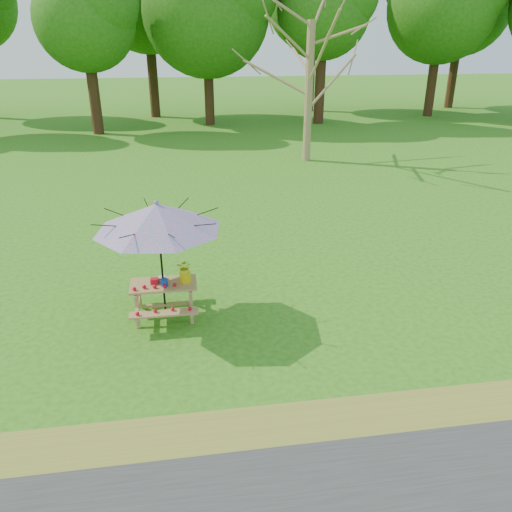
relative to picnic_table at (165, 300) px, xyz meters
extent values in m
plane|color=#2B6C14|center=(-0.93, -0.54, -0.33)|extent=(120.00, 120.00, 0.00)
cube|color=#98973C|center=(-0.93, -3.34, -0.32)|extent=(120.00, 1.20, 0.01)
cylinder|color=#866949|center=(5.69, 12.02, 2.36)|extent=(0.42, 0.42, 5.37)
cube|color=olive|center=(0.00, 0.00, 0.32)|extent=(1.20, 0.62, 0.04)
cube|color=olive|center=(0.00, -0.55, 0.03)|extent=(1.20, 0.22, 0.04)
cube|color=olive|center=(0.00, 0.55, 0.03)|extent=(1.20, 0.22, 0.04)
cylinder|color=black|center=(0.00, 0.00, 0.80)|extent=(0.04, 0.04, 2.25)
cone|color=teal|center=(0.00, 0.00, 1.62)|extent=(2.73, 2.73, 0.48)
sphere|color=teal|center=(0.00, 0.00, 1.89)|extent=(0.08, 0.08, 0.08)
cube|color=red|center=(-0.16, 0.02, 0.39)|extent=(0.14, 0.12, 0.10)
cylinder|color=#1536B1|center=(0.02, -0.10, 0.41)|extent=(0.13, 0.13, 0.13)
cube|color=beige|center=(-0.02, 0.14, 0.38)|extent=(0.13, 0.13, 0.07)
cylinder|color=yellow|center=(0.40, 0.00, 0.44)|extent=(0.20, 0.20, 0.20)
imported|color=yellow|center=(0.40, 0.00, 0.64)|extent=(0.32, 0.29, 0.30)
camera|label=1|loc=(0.44, -8.26, 4.47)|focal=35.00mm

